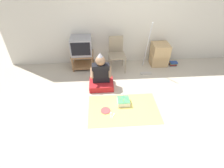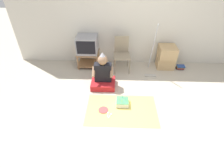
{
  "view_description": "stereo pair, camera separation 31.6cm",
  "coord_description": "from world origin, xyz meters",
  "px_view_note": "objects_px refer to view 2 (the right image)",
  "views": [
    {
      "loc": [
        -0.74,
        -2.44,
        2.49
      ],
      "look_at": [
        -0.54,
        0.42,
        0.35
      ],
      "focal_mm": 28.0,
      "sensor_mm": 36.0,
      "label": 1
    },
    {
      "loc": [
        -0.43,
        -2.44,
        2.49
      ],
      "look_at": [
        -0.54,
        0.42,
        0.35
      ],
      "focal_mm": 28.0,
      "sensor_mm": 36.0,
      "label": 2
    }
  ],
  "objects_px": {
    "tv": "(87,44)",
    "paper_plate": "(103,110)",
    "folding_chair": "(122,52)",
    "birthday_cake": "(122,102)",
    "cardboard_box_stack": "(166,57)",
    "dust_mop": "(152,60)",
    "person_seated": "(103,76)",
    "book_pile": "(180,67)"
  },
  "relations": [
    {
      "from": "birthday_cake",
      "to": "dust_mop",
      "type": "bearing_deg",
      "value": 58.69
    },
    {
      "from": "cardboard_box_stack",
      "to": "paper_plate",
      "type": "height_order",
      "value": "cardboard_box_stack"
    },
    {
      "from": "paper_plate",
      "to": "tv",
      "type": "bearing_deg",
      "value": 107.03
    },
    {
      "from": "tv",
      "to": "cardboard_box_stack",
      "type": "distance_m",
      "value": 2.1
    },
    {
      "from": "tv",
      "to": "person_seated",
      "type": "xyz_separation_m",
      "value": [
        0.47,
        -0.91,
        -0.35
      ]
    },
    {
      "from": "tv",
      "to": "folding_chair",
      "type": "distance_m",
      "value": 0.91
    },
    {
      "from": "folding_chair",
      "to": "dust_mop",
      "type": "bearing_deg",
      "value": -16.45
    },
    {
      "from": "paper_plate",
      "to": "person_seated",
      "type": "bearing_deg",
      "value": 94.33
    },
    {
      "from": "tv",
      "to": "folding_chair",
      "type": "bearing_deg",
      "value": -8.7
    },
    {
      "from": "dust_mop",
      "to": "folding_chair",
      "type": "bearing_deg",
      "value": 163.55
    },
    {
      "from": "dust_mop",
      "to": "paper_plate",
      "type": "bearing_deg",
      "value": -128.56
    },
    {
      "from": "folding_chair",
      "to": "book_pile",
      "type": "distance_m",
      "value": 1.65
    },
    {
      "from": "person_seated",
      "to": "paper_plate",
      "type": "height_order",
      "value": "person_seated"
    },
    {
      "from": "folding_chair",
      "to": "cardboard_box_stack",
      "type": "bearing_deg",
      "value": 5.95
    },
    {
      "from": "book_pile",
      "to": "person_seated",
      "type": "distance_m",
      "value": 2.18
    },
    {
      "from": "book_pile",
      "to": "paper_plate",
      "type": "height_order",
      "value": "book_pile"
    },
    {
      "from": "dust_mop",
      "to": "person_seated",
      "type": "height_order",
      "value": "dust_mop"
    },
    {
      "from": "tv",
      "to": "dust_mop",
      "type": "relative_size",
      "value": 0.4
    },
    {
      "from": "person_seated",
      "to": "paper_plate",
      "type": "relative_size",
      "value": 4.29
    },
    {
      "from": "cardboard_box_stack",
      "to": "book_pile",
      "type": "bearing_deg",
      "value": -12.04
    },
    {
      "from": "dust_mop",
      "to": "paper_plate",
      "type": "relative_size",
      "value": 6.66
    },
    {
      "from": "book_pile",
      "to": "dust_mop",
      "type": "bearing_deg",
      "value": -163.31
    },
    {
      "from": "tv",
      "to": "paper_plate",
      "type": "relative_size",
      "value": 2.66
    },
    {
      "from": "cardboard_box_stack",
      "to": "birthday_cake",
      "type": "xyz_separation_m",
      "value": [
        -1.17,
        -1.53,
        -0.25
      ]
    },
    {
      "from": "dust_mop",
      "to": "birthday_cake",
      "type": "height_order",
      "value": "dust_mop"
    },
    {
      "from": "tv",
      "to": "paper_plate",
      "type": "bearing_deg",
      "value": -72.97
    },
    {
      "from": "birthday_cake",
      "to": "paper_plate",
      "type": "height_order",
      "value": "birthday_cake"
    },
    {
      "from": "book_pile",
      "to": "person_seated",
      "type": "height_order",
      "value": "person_seated"
    },
    {
      "from": "birthday_cake",
      "to": "paper_plate",
      "type": "distance_m",
      "value": 0.42
    },
    {
      "from": "cardboard_box_stack",
      "to": "book_pile",
      "type": "relative_size",
      "value": 2.84
    },
    {
      "from": "cardboard_box_stack",
      "to": "paper_plate",
      "type": "distance_m",
      "value": 2.33
    },
    {
      "from": "dust_mop",
      "to": "book_pile",
      "type": "bearing_deg",
      "value": 16.69
    },
    {
      "from": "dust_mop",
      "to": "person_seated",
      "type": "distance_m",
      "value": 1.29
    },
    {
      "from": "paper_plate",
      "to": "folding_chair",
      "type": "bearing_deg",
      "value": 77.27
    },
    {
      "from": "folding_chair",
      "to": "tv",
      "type": "bearing_deg",
      "value": 171.3
    },
    {
      "from": "cardboard_box_stack",
      "to": "person_seated",
      "type": "height_order",
      "value": "person_seated"
    },
    {
      "from": "birthday_cake",
      "to": "book_pile",
      "type": "bearing_deg",
      "value": 42.51
    },
    {
      "from": "tv",
      "to": "paper_plate",
      "type": "distance_m",
      "value": 1.91
    },
    {
      "from": "tv",
      "to": "person_seated",
      "type": "relative_size",
      "value": 0.62
    },
    {
      "from": "folding_chair",
      "to": "birthday_cake",
      "type": "xyz_separation_m",
      "value": [
        0.02,
        -1.4,
        -0.43
      ]
    },
    {
      "from": "dust_mop",
      "to": "person_seated",
      "type": "xyz_separation_m",
      "value": [
        -1.16,
        -0.56,
        -0.12
      ]
    },
    {
      "from": "tv",
      "to": "birthday_cake",
      "type": "distance_m",
      "value": 1.87
    }
  ]
}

